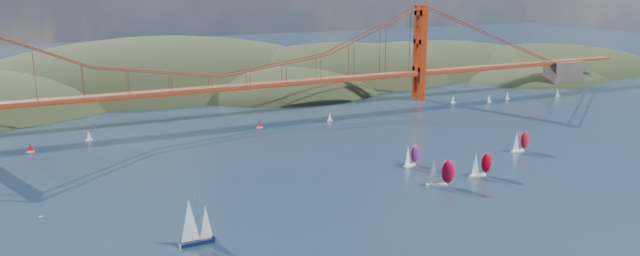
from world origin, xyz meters
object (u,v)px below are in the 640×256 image
object	(u,v)px
racer_1	(481,164)
racer_rwb	(411,155)
racer_0	(440,172)
sloop_navy	(194,222)
racer_2	(520,141)

from	to	relation	value
racer_1	racer_rwb	distance (m)	26.71
racer_0	racer_1	size ratio (longest dim) A/B	1.09
sloop_navy	racer_rwb	distance (m)	99.70
racer_1	racer_rwb	size ratio (longest dim) A/B	1.08
racer_1	racer_rwb	xyz separation A→B (m)	(-16.41, 21.07, -0.37)
racer_2	racer_0	bearing A→B (deg)	-161.27
sloop_navy	racer_0	size ratio (longest dim) A/B	1.33
racer_1	racer_2	distance (m)	40.70
racer_0	racer_2	size ratio (longest dim) A/B	1.11
racer_1	sloop_navy	bearing A→B (deg)	-167.11
racer_0	racer_rwb	size ratio (longest dim) A/B	1.18
sloop_navy	racer_0	bearing A→B (deg)	5.77
racer_1	racer_2	xyz separation A→B (m)	(35.94, 19.11, -0.09)
sloop_navy	racer_rwb	world-z (taller)	sloop_navy
racer_2	racer_rwb	xyz separation A→B (m)	(-52.35, 1.96, -0.28)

